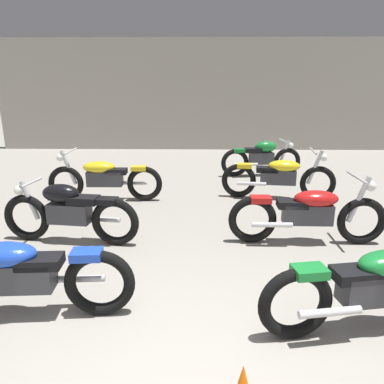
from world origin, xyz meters
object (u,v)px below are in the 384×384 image
(motorcycle_left_row_1, at_px, (69,211))
(motorcycle_right_row_0, at_px, (379,285))
(motorcycle_right_row_2, at_px, (279,176))
(motorcycle_right_row_3, at_px, (262,157))
(motorcycle_left_row_2, at_px, (104,178))
(motorcycle_left_row_0, at_px, (16,274))
(motorcycle_right_row_1, at_px, (308,213))

(motorcycle_left_row_1, distance_m, motorcycle_right_row_0, 3.87)
(motorcycle_right_row_2, height_order, motorcycle_right_row_3, motorcycle_right_row_2)
(motorcycle_left_row_1, height_order, motorcycle_right_row_3, same)
(motorcycle_left_row_1, height_order, motorcycle_left_row_2, motorcycle_left_row_2)
(motorcycle_left_row_1, relative_size, motorcycle_left_row_2, 0.91)
(motorcycle_left_row_0, bearing_deg, motorcycle_right_row_0, -2.20)
(motorcycle_left_row_2, distance_m, motorcycle_right_row_1, 3.82)
(motorcycle_left_row_1, height_order, motorcycle_right_row_1, motorcycle_right_row_1)
(motorcycle_left_row_1, bearing_deg, motorcycle_right_row_1, 0.60)
(motorcycle_right_row_2, distance_m, motorcycle_right_row_3, 1.88)
(motorcycle_left_row_1, relative_size, motorcycle_right_row_3, 1.00)
(motorcycle_right_row_2, bearing_deg, motorcycle_left_row_1, -147.37)
(motorcycle_left_row_2, xyz_separation_m, motorcycle_right_row_1, (3.31, -1.91, 0.00))
(motorcycle_left_row_1, xyz_separation_m, motorcycle_right_row_2, (3.34, 2.14, -0.01))
(motorcycle_left_row_0, xyz_separation_m, motorcycle_right_row_2, (3.23, 3.88, 0.00))
(motorcycle_right_row_3, bearing_deg, motorcycle_right_row_1, -90.05)
(motorcycle_right_row_2, xyz_separation_m, motorcycle_right_row_3, (-0.02, 1.88, 0.01))
(motorcycle_right_row_0, xyz_separation_m, motorcycle_right_row_1, (-0.08, 1.90, 0.00))
(motorcycle_right_row_2, bearing_deg, motorcycle_left_row_0, -129.84)
(motorcycle_right_row_1, bearing_deg, motorcycle_left_row_2, 149.98)
(motorcycle_right_row_1, bearing_deg, motorcycle_right_row_0, -87.67)
(motorcycle_right_row_1, height_order, motorcycle_right_row_2, same)
(motorcycle_left_row_2, distance_m, motorcycle_right_row_2, 3.34)
(motorcycle_right_row_3, bearing_deg, motorcycle_right_row_2, -89.30)
(motorcycle_left_row_1, distance_m, motorcycle_right_row_3, 5.21)
(motorcycle_left_row_0, bearing_deg, motorcycle_right_row_1, 28.94)
(motorcycle_left_row_2, bearing_deg, motorcycle_right_row_2, 3.27)
(motorcycle_left_row_1, xyz_separation_m, motorcycle_right_row_0, (3.39, -1.86, -0.01))
(motorcycle_right_row_1, distance_m, motorcycle_right_row_2, 2.10)
(motorcycle_left_row_2, bearing_deg, motorcycle_right_row_0, -48.38)
(motorcycle_right_row_3, bearing_deg, motorcycle_left_row_0, -119.17)
(motorcycle_left_row_1, bearing_deg, motorcycle_right_row_2, 32.63)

